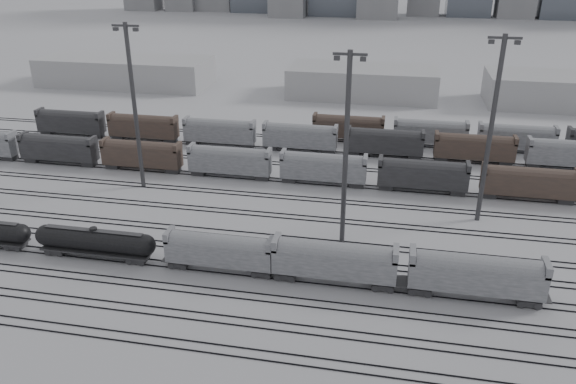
% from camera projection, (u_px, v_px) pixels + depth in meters
% --- Properties ---
extents(ground, '(900.00, 900.00, 0.00)m').
position_uv_depth(ground, '(226.00, 275.00, 72.02)').
color(ground, silver).
rests_on(ground, ground).
extents(tracks, '(220.00, 71.50, 0.16)m').
position_uv_depth(tracks, '(259.00, 215.00, 87.65)').
color(tracks, black).
rests_on(tracks, ground).
extents(tank_car_b, '(17.25, 2.88, 4.26)m').
position_uv_depth(tank_car_b, '(95.00, 241.00, 75.21)').
color(tank_car_b, black).
rests_on(tank_car_b, ground).
extents(hopper_car_a, '(14.11, 2.80, 5.05)m').
position_uv_depth(hopper_car_a, '(220.00, 250.00, 71.83)').
color(hopper_car_a, black).
rests_on(hopper_car_a, ground).
extents(hopper_car_b, '(15.39, 3.06, 5.51)m').
position_uv_depth(hopper_car_b, '(334.00, 259.00, 69.08)').
color(hopper_car_b, black).
rests_on(hopper_car_b, ground).
extents(hopper_car_c, '(15.74, 3.13, 5.63)m').
position_uv_depth(hopper_car_c, '(476.00, 273.00, 66.06)').
color(hopper_car_c, black).
rests_on(hopper_car_c, ground).
extents(light_mast_b, '(4.45, 0.71, 27.82)m').
position_uv_depth(light_mast_b, '(134.00, 104.00, 92.07)').
color(light_mast_b, '#38383A').
rests_on(light_mast_b, ground).
extents(light_mast_c, '(4.33, 0.69, 27.04)m').
position_uv_depth(light_mast_c, '(346.00, 147.00, 74.03)').
color(light_mast_c, '#38383A').
rests_on(light_mast_c, ground).
extents(light_mast_d, '(4.47, 0.72, 27.93)m').
position_uv_depth(light_mast_d, '(491.00, 127.00, 80.35)').
color(light_mast_d, '#38383A').
rests_on(light_mast_d, ground).
extents(bg_string_near, '(151.00, 3.00, 5.60)m').
position_uv_depth(bg_string_near, '(323.00, 169.00, 98.10)').
color(bg_string_near, gray).
rests_on(bg_string_near, ground).
extents(bg_string_mid, '(151.00, 3.00, 5.60)m').
position_uv_depth(bg_string_mid, '(385.00, 143.00, 110.64)').
color(bg_string_mid, black).
rests_on(bg_string_mid, ground).
extents(bg_string_far, '(66.00, 3.00, 5.60)m').
position_uv_depth(bg_string_far, '(473.00, 136.00, 114.68)').
color(bg_string_far, '#49382E').
rests_on(bg_string_far, ground).
extents(warehouse_left, '(50.00, 18.00, 8.00)m').
position_uv_depth(warehouse_left, '(125.00, 71.00, 166.11)').
color(warehouse_left, '#9A9B9D').
rests_on(warehouse_left, ground).
extents(warehouse_mid, '(40.00, 18.00, 8.00)m').
position_uv_depth(warehouse_mid, '(362.00, 82.00, 153.64)').
color(warehouse_mid, '#9A9B9D').
rests_on(warehouse_mid, ground).
extents(warehouse_right, '(35.00, 18.00, 8.00)m').
position_uv_depth(warehouse_right, '(557.00, 91.00, 144.74)').
color(warehouse_right, '#9A9B9D').
rests_on(warehouse_right, ground).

